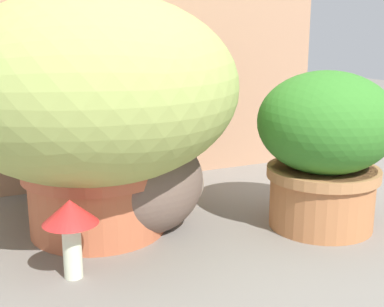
# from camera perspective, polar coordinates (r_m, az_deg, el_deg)

# --- Properties ---
(ground_plane) EXTENTS (6.00, 6.00, 0.00)m
(ground_plane) POSITION_cam_1_polar(r_m,az_deg,el_deg) (1.17, -2.83, -9.26)
(ground_plane) COLOR slate
(cardboard_backdrop) EXTENTS (1.26, 0.03, 0.81)m
(cardboard_backdrop) POSITION_cam_1_polar(r_m,az_deg,el_deg) (1.54, -6.90, 11.79)
(cardboard_backdrop) COLOR tan
(cardboard_backdrop) RESTS_ON ground
(grass_planter) EXTENTS (0.64, 0.64, 0.53)m
(grass_planter) POSITION_cam_1_polar(r_m,az_deg,el_deg) (1.15, -10.83, 6.05)
(grass_planter) COLOR #BC623F
(grass_planter) RESTS_ON ground
(leafy_planter) EXTENTS (0.31, 0.31, 0.36)m
(leafy_planter) POSITION_cam_1_polar(r_m,az_deg,el_deg) (1.21, 14.37, 0.99)
(leafy_planter) COLOR #B67144
(leafy_planter) RESTS_ON ground
(cat) EXTENTS (0.39, 0.24, 0.32)m
(cat) POSITION_cam_1_polar(r_m,az_deg,el_deg) (1.17, -3.61, -2.81)
(cat) COLOR brown
(cat) RESTS_ON ground
(mushroom_ornament_red) EXTENTS (0.10, 0.10, 0.15)m
(mushroom_ornament_red) POSITION_cam_1_polar(r_m,az_deg,el_deg) (0.98, -13.19, -7.12)
(mushroom_ornament_red) COLOR #E1EAC4
(mushroom_ornament_red) RESTS_ON ground
(mushroom_ornament_pink) EXTENTS (0.07, 0.07, 0.10)m
(mushroom_ornament_pink) POSITION_cam_1_polar(r_m,az_deg,el_deg) (1.13, -12.38, -6.35)
(mushroom_ornament_pink) COLOR #EFE2CD
(mushroom_ornament_pink) RESTS_ON ground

